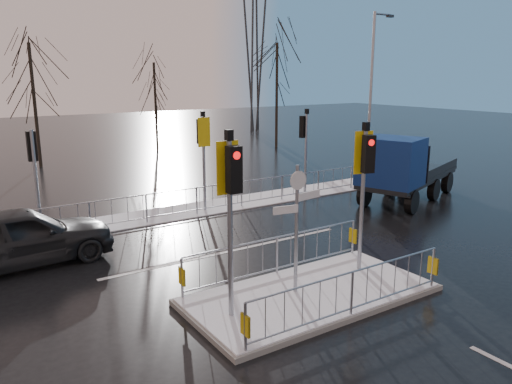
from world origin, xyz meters
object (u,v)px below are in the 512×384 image
traffic_island (310,282)px  street_lamp_right (372,92)px  car_far_lane (20,237)px  flatbed_truck (398,168)px

traffic_island → street_lamp_right: bearing=38.7°
traffic_island → car_far_lane: bearing=132.2°
flatbed_truck → street_lamp_right: street_lamp_right is taller
flatbed_truck → car_far_lane: bearing=175.3°
street_lamp_right → flatbed_truck: bearing=-119.5°
car_far_lane → flatbed_truck: (13.92, -1.15, 0.67)m
street_lamp_right → traffic_island: bearing=-141.3°
street_lamp_right → car_far_lane: bearing=-171.1°
traffic_island → street_lamp_right: street_lamp_right is taller
traffic_island → flatbed_truck: traffic_island is taller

